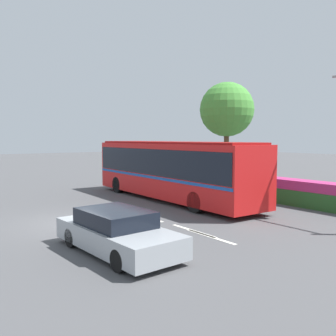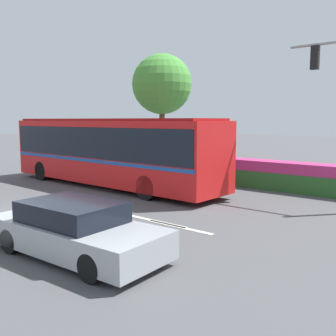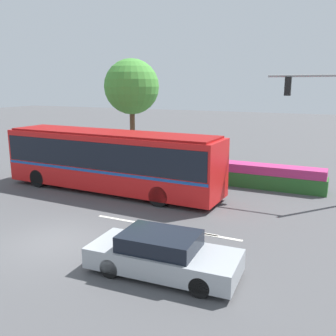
% 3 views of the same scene
% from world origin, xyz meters
% --- Properties ---
extents(ground_plane, '(140.00, 140.00, 0.00)m').
position_xyz_m(ground_plane, '(0.00, 0.00, 0.00)').
color(ground_plane, '#4C4C4F').
extents(city_bus, '(12.46, 2.99, 3.24)m').
position_xyz_m(city_bus, '(-1.96, 6.59, 1.85)').
color(city_bus, red).
rests_on(city_bus, ground).
extents(sedan_foreground, '(4.70, 2.10, 1.29)m').
position_xyz_m(sedan_foreground, '(4.61, -0.42, 0.61)').
color(sedan_foreground, '#9EA3A8').
rests_on(sedan_foreground, ground).
extents(traffic_light_pole, '(4.37, 0.24, 6.53)m').
position_xyz_m(traffic_light_pole, '(8.83, 9.68, 4.21)').
color(traffic_light_pole, gray).
rests_on(traffic_light_pole, ground).
extents(flowering_hedge, '(8.02, 1.17, 1.30)m').
position_xyz_m(flowering_hedge, '(4.73, 10.89, 0.64)').
color(flowering_hedge, '#286028').
rests_on(flowering_hedge, ground).
extents(street_tree_left, '(3.96, 3.96, 7.51)m').
position_xyz_m(street_tree_left, '(-4.91, 13.95, 5.50)').
color(street_tree_left, brown).
rests_on(street_tree_left, ground).
extents(lane_stripe_near, '(2.40, 0.16, 0.01)m').
position_xyz_m(lane_stripe_near, '(1.02, 3.01, 0.01)').
color(lane_stripe_near, silver).
rests_on(lane_stripe_near, ground).
extents(lane_stripe_mid, '(2.40, 0.16, 0.01)m').
position_xyz_m(lane_stripe_mid, '(5.03, 3.03, 0.01)').
color(lane_stripe_mid, silver).
rests_on(lane_stripe_mid, ground).
extents(lane_stripe_far, '(2.40, 0.16, 0.01)m').
position_xyz_m(lane_stripe_far, '(4.06, 3.09, 0.01)').
color(lane_stripe_far, silver).
rests_on(lane_stripe_far, ground).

